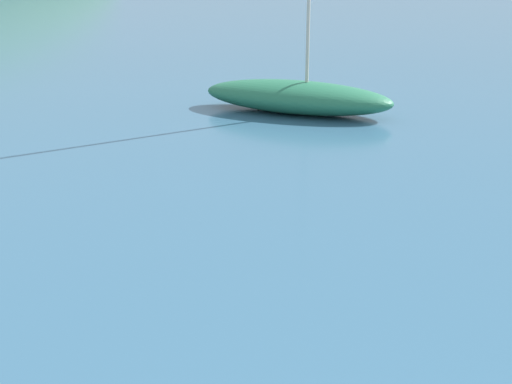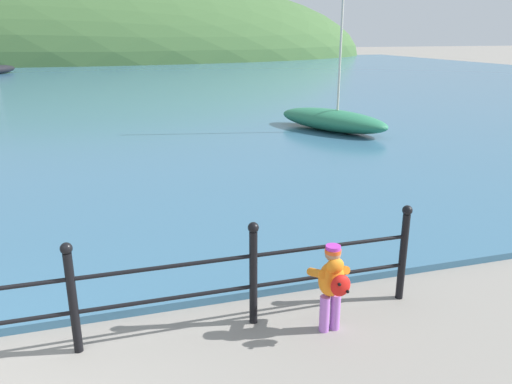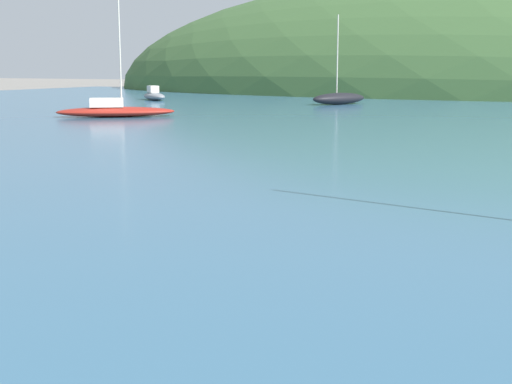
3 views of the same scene
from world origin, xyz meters
TOP-DOWN VIEW (x-y plane):
  - boat_mid_harbor at (8.76, 11.34)m, footprint 3.04×4.28m

SIDE VIEW (x-z plane):
  - boat_mid_harbor at x=8.76m, z-range -2.14..3.05m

